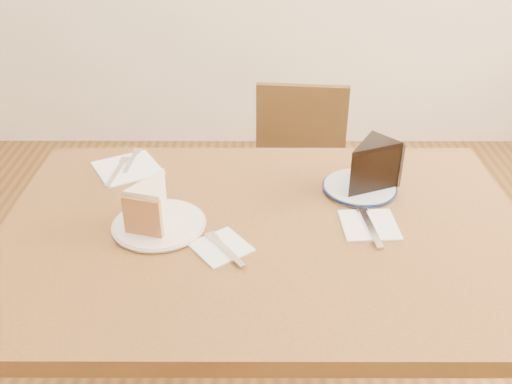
# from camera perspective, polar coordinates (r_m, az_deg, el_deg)

# --- Properties ---
(table) EXTENTS (1.20, 0.80, 0.75)m
(table) POSITION_cam_1_polar(r_m,az_deg,el_deg) (1.36, 0.72, -6.92)
(table) COLOR #4F2F15
(table) RESTS_ON ground
(chair_far) EXTENTS (0.42, 0.42, 0.78)m
(chair_far) POSITION_cam_1_polar(r_m,az_deg,el_deg) (2.07, 4.21, 0.39)
(chair_far) COLOR #372210
(chair_far) RESTS_ON ground
(plate_cream) EXTENTS (0.20, 0.20, 0.01)m
(plate_cream) POSITION_cam_1_polar(r_m,az_deg,el_deg) (1.31, -9.67, -3.22)
(plate_cream) COLOR silver
(plate_cream) RESTS_ON table
(plate_navy) EXTENTS (0.18, 0.18, 0.01)m
(plate_navy) POSITION_cam_1_polar(r_m,az_deg,el_deg) (1.46, 10.31, 0.45)
(plate_navy) COLOR silver
(plate_navy) RESTS_ON table
(carrot_cake) EXTENTS (0.11, 0.14, 0.09)m
(carrot_cake) POSITION_cam_1_polar(r_m,az_deg,el_deg) (1.30, -10.06, -1.01)
(carrot_cake) COLOR beige
(carrot_cake) RESTS_ON plate_cream
(chocolate_cake) EXTENTS (0.16, 0.16, 0.11)m
(chocolate_cake) POSITION_cam_1_polar(r_m,az_deg,el_deg) (1.42, 11.09, 2.28)
(chocolate_cake) COLOR black
(chocolate_cake) RESTS_ON plate_navy
(napkin_cream) EXTENTS (0.15, 0.15, 0.00)m
(napkin_cream) POSITION_cam_1_polar(r_m,az_deg,el_deg) (1.23, -3.53, -5.51)
(napkin_cream) COLOR white
(napkin_cream) RESTS_ON table
(napkin_navy) EXTENTS (0.13, 0.13, 0.00)m
(napkin_navy) POSITION_cam_1_polar(r_m,az_deg,el_deg) (1.32, 11.25, -3.23)
(napkin_navy) COLOR white
(napkin_navy) RESTS_ON table
(napkin_spare) EXTENTS (0.21, 0.21, 0.00)m
(napkin_spare) POSITION_cam_1_polar(r_m,az_deg,el_deg) (1.57, -12.73, 2.35)
(napkin_spare) COLOR white
(napkin_spare) RESTS_ON table
(fork_cream) EXTENTS (0.09, 0.12, 0.00)m
(fork_cream) POSITION_cam_1_polar(r_m,az_deg,el_deg) (1.22, -3.06, -5.75)
(fork_cream) COLOR silver
(fork_cream) RESTS_ON napkin_cream
(knife_navy) EXTENTS (0.03, 0.17, 0.00)m
(knife_navy) POSITION_cam_1_polar(r_m,az_deg,el_deg) (1.31, 11.30, -3.31)
(knife_navy) COLOR silver
(knife_navy) RESTS_ON napkin_navy
(fork_spare) EXTENTS (0.03, 0.14, 0.00)m
(fork_spare) POSITION_cam_1_polar(r_m,az_deg,el_deg) (1.59, -12.36, 3.05)
(fork_spare) COLOR silver
(fork_spare) RESTS_ON napkin_spare
(knife_spare) EXTENTS (0.03, 0.16, 0.00)m
(knife_spare) POSITION_cam_1_polar(r_m,az_deg,el_deg) (1.55, -13.74, 1.98)
(knife_spare) COLOR silver
(knife_spare) RESTS_ON napkin_spare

